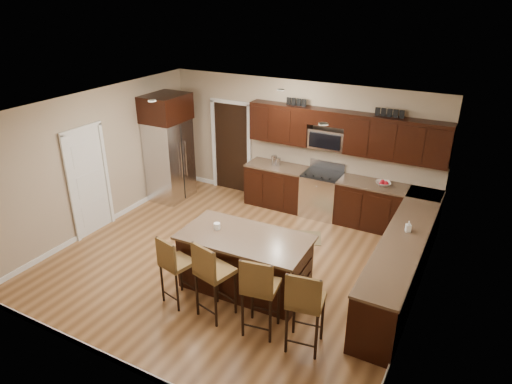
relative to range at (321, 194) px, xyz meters
The scene contains 24 objects.
floor 2.59m from the range, 105.51° to the right, with size 6.00×6.00×0.00m, color olive.
ceiling 3.38m from the range, 105.51° to the right, with size 6.00×6.00×0.00m, color silver.
wall_back 1.15m from the range, 156.28° to the left, with size 6.00×6.00×0.00m, color tan.
wall_left 4.51m from the range, 146.33° to the right, with size 5.50×5.50×0.00m, color tan.
wall_right 3.49m from the range, 46.57° to the right, with size 5.50×5.50×0.00m, color tan.
base_cabinets 1.58m from the range, 39.46° to the right, with size 4.02×3.96×0.92m.
upper_cabinets 1.42m from the range, 20.23° to the left, with size 4.00×0.33×0.80m.
range is the anchor object (origin of this frame).
microwave 1.16m from the range, 90.00° to the left, with size 0.76×0.31×0.40m, color silver.
doorway 2.41m from the range, behind, with size 0.85×0.03×2.06m, color black.
pantry_door 4.61m from the range, 143.07° to the right, with size 0.03×0.80×2.04m, color white.
letter_decor 1.84m from the range, 31.31° to the left, with size 2.20×0.03×0.15m, color black, non-canonical shape.
island 2.98m from the range, 92.73° to the right, with size 2.04×1.11×0.92m.
stool_left 3.92m from the range, 102.69° to the right, with size 0.50×0.50×1.12m.
stool_mid 3.84m from the range, 92.94° to the right, with size 0.55×0.55×1.22m.
stool_right 3.88m from the range, 81.67° to the right, with size 0.52×0.52×1.22m.
refrigerator 3.47m from the range, 166.88° to the right, with size 0.79×0.96×2.35m.
floor_mat 1.21m from the range, 89.28° to the right, with size 0.81×0.54×0.01m, color olive.
fruit_bowl 1.32m from the range, ahead, with size 0.28×0.28×0.07m, color silver.
soap_bottle 2.66m from the range, 39.05° to the right, with size 0.08×0.08×0.18m, color #B2B2B2.
canister_tall 1.23m from the range, behind, with size 0.12×0.12×0.21m, color silver.
canister_short 1.14m from the range, behind, with size 0.11×0.11×0.17m, color silver.
island_jar 3.08m from the range, 102.18° to the right, with size 0.10×0.10×0.10m, color white.
stool_extra 4.02m from the range, 72.44° to the right, with size 0.52×0.52×1.22m.
Camera 1 is at (3.56, -5.79, 4.39)m, focal length 32.00 mm.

